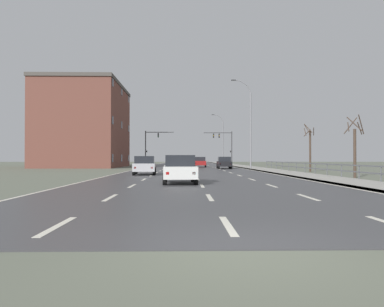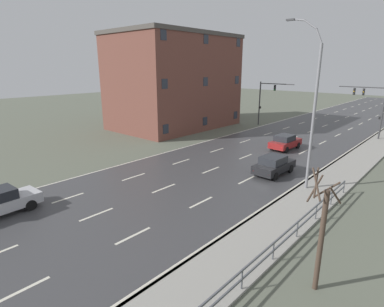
# 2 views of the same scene
# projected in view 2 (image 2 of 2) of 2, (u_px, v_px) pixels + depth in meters

# --- Properties ---
(ground_plane) EXTENTS (160.00, 160.00, 0.12)m
(ground_plane) POSITION_uv_depth(u_px,v_px,m) (260.00, 152.00, 31.50)
(ground_plane) COLOR #5B6051
(road_asphalt_strip) EXTENTS (14.00, 120.00, 0.03)m
(road_asphalt_strip) POSITION_uv_depth(u_px,v_px,m) (306.00, 133.00, 40.05)
(road_asphalt_strip) COLOR #3D3D3F
(road_asphalt_strip) RESTS_ON ground
(sidewalk_right) EXTENTS (3.00, 120.00, 0.12)m
(sidewalk_right) POSITION_uv_depth(u_px,v_px,m) (379.00, 143.00, 34.62)
(sidewalk_right) COLOR gray
(sidewalk_right) RESTS_ON ground
(street_lamp_midground) EXTENTS (2.57, 0.24, 11.48)m
(street_lamp_midground) POSITION_uv_depth(u_px,v_px,m) (312.00, 110.00, 20.21)
(street_lamp_midground) COLOR slate
(street_lamp_midground) RESTS_ON ground
(traffic_signal_right) EXTENTS (5.27, 0.36, 6.32)m
(traffic_signal_right) POSITION_uv_depth(u_px,v_px,m) (372.00, 102.00, 35.99)
(traffic_signal_right) COLOR #38383A
(traffic_signal_right) RESTS_ON ground
(traffic_signal_left) EXTENTS (5.19, 0.36, 6.35)m
(traffic_signal_left) POSITION_uv_depth(u_px,v_px,m) (265.00, 97.00, 44.24)
(traffic_signal_left) COLOR #38383A
(traffic_signal_left) RESTS_ON ground
(car_near_left) EXTENTS (1.97, 4.17, 1.57)m
(car_near_left) POSITION_uv_depth(u_px,v_px,m) (285.00, 142.00, 31.92)
(car_near_left) COLOR maroon
(car_near_left) RESTS_ON ground
(car_near_right) EXTENTS (2.02, 4.19, 1.57)m
(car_near_right) POSITION_uv_depth(u_px,v_px,m) (0.00, 202.00, 17.75)
(car_near_right) COLOR #B7B7BC
(car_near_right) RESTS_ON ground
(car_far_left) EXTENTS (1.93, 4.15, 1.57)m
(car_far_left) POSITION_uv_depth(u_px,v_px,m) (274.00, 165.00, 24.47)
(car_far_left) COLOR black
(car_far_left) RESTS_ON ground
(brick_building) EXTENTS (11.59, 17.15, 12.82)m
(brick_building) POSITION_uv_depth(u_px,v_px,m) (174.00, 81.00, 42.98)
(brick_building) COLOR brown
(brick_building) RESTS_ON ground
(bare_tree_mid) EXTENTS (1.10, 1.28, 4.90)m
(bare_tree_mid) POSITION_uv_depth(u_px,v_px,m) (321.00, 234.00, 11.33)
(bare_tree_mid) COLOR #423328
(bare_tree_mid) RESTS_ON ground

